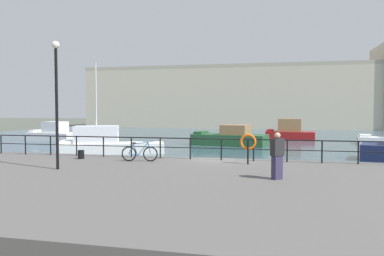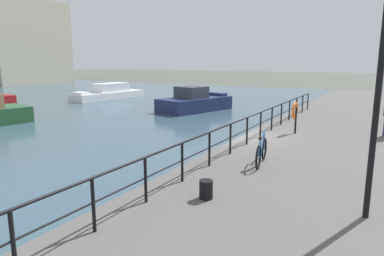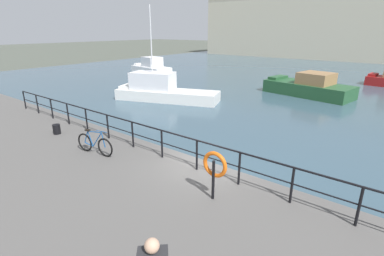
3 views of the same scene
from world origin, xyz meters
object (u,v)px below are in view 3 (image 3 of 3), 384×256
object	(u,v)px
moored_red_daysailer	(162,90)
parked_bicycle	(95,144)
moored_green_narrowboat	(151,68)
life_ring_stand	(215,166)
mooring_bollard	(57,129)
moored_white_yacht	(309,87)

from	to	relation	value
moored_red_daysailer	parked_bicycle	world-z (taller)	moored_red_daysailer
moored_green_narrowboat	life_ring_stand	size ratio (longest dim) A/B	4.34
moored_green_narrowboat	mooring_bollard	xyz separation A→B (m)	(14.83, -20.43, 0.46)
parked_bicycle	life_ring_stand	world-z (taller)	life_ring_stand
mooring_bollard	life_ring_stand	xyz separation A→B (m)	(8.44, 0.02, 0.75)
moored_red_daysailer	moored_green_narrowboat	world-z (taller)	moored_red_daysailer
parked_bicycle	life_ring_stand	xyz separation A→B (m)	(5.19, 0.25, 0.59)
moored_red_daysailer	life_ring_stand	bearing A→B (deg)	118.46
moored_white_yacht	parked_bicycle	bearing A→B (deg)	95.25
mooring_bollard	life_ring_stand	distance (m)	8.48
parked_bicycle	mooring_bollard	distance (m)	3.26
moored_white_yacht	moored_red_daysailer	size ratio (longest dim) A/B	0.89
moored_red_daysailer	parked_bicycle	distance (m)	13.09
mooring_bollard	moored_white_yacht	bearing A→B (deg)	75.55
moored_white_yacht	moored_green_narrowboat	bearing A→B (deg)	9.05
moored_red_daysailer	parked_bicycle	bearing A→B (deg)	102.42
moored_white_yacht	mooring_bollard	xyz separation A→B (m)	(-5.13, -19.90, 0.50)
life_ring_stand	moored_white_yacht	bearing A→B (deg)	99.47
moored_red_daysailer	moored_green_narrowboat	distance (m)	14.65
parked_bicycle	mooring_bollard	bearing A→B (deg)	167.00
moored_green_narrowboat	mooring_bollard	distance (m)	25.25
parked_bicycle	moored_green_narrowboat	bearing A→B (deg)	122.28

